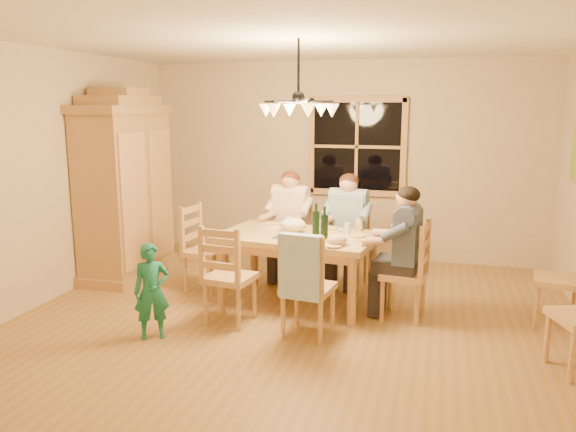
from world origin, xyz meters
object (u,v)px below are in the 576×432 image
(dining_table, at_px, (298,244))
(adult_slate_man, at_px, (405,236))
(chandelier, at_px, (298,107))
(chair_end_left, at_px, (206,264))
(wine_bottle_a, at_px, (316,219))
(armoire, at_px, (126,191))
(wine_bottle_b, at_px, (324,223))
(child, at_px, (152,291))
(chair_near_left, at_px, (230,292))
(chair_end_right, at_px, (403,289))
(adult_woman, at_px, (290,212))
(chair_far_left, at_px, (290,255))
(chair_spare_back, at_px, (556,295))
(chair_far_right, at_px, (347,261))
(adult_plaid_man, at_px, (348,216))
(chair_near_right, at_px, (308,303))

(dining_table, relative_size, adult_slate_man, 2.00)
(chandelier, height_order, chair_end_left, chandelier)
(wine_bottle_a, bearing_deg, armoire, 170.26)
(wine_bottle_a, xyz_separation_m, wine_bottle_b, (0.13, -0.17, 0.00))
(dining_table, bearing_deg, child, -130.02)
(chair_near_left, bearing_deg, adult_slate_man, 26.57)
(armoire, distance_m, child, 2.22)
(chair_end_right, relative_size, wine_bottle_a, 3.00)
(chandelier, distance_m, adult_woman, 1.81)
(dining_table, height_order, chair_end_left, chair_end_left)
(chair_far_left, distance_m, child, 2.20)
(dining_table, height_order, adult_slate_man, adult_slate_man)
(armoire, distance_m, adult_woman, 2.05)
(chair_near_left, xyz_separation_m, wine_bottle_b, (0.81, 0.58, 0.62))
(dining_table, distance_m, chair_end_right, 1.19)
(chair_spare_back, bearing_deg, wine_bottle_b, 102.54)
(wine_bottle_b, bearing_deg, adult_slate_man, -1.23)
(chair_spare_back, bearing_deg, wine_bottle_a, 98.13)
(chair_far_right, bearing_deg, armoire, 12.66)
(wine_bottle_b, distance_m, child, 1.83)
(chair_far_left, height_order, wine_bottle_a, wine_bottle_a)
(adult_slate_man, relative_size, wine_bottle_b, 2.65)
(child, bearing_deg, chair_end_right, -4.54)
(chair_end_left, bearing_deg, armoire, -97.90)
(chandelier, distance_m, chair_end_left, 2.24)
(chair_far_left, relative_size, chair_end_left, 1.00)
(chandelier, height_order, adult_woman, chandelier)
(chair_far_left, bearing_deg, adult_woman, -172.56)
(armoire, height_order, chair_end_right, armoire)
(dining_table, height_order, adult_woman, adult_woman)
(armoire, distance_m, chair_far_right, 2.84)
(chair_end_right, bearing_deg, chair_far_left, 63.43)
(adult_plaid_man, xyz_separation_m, chair_spare_back, (2.14, -0.68, -0.54))
(adult_slate_man, bearing_deg, chair_near_right, 136.74)
(dining_table, distance_m, chair_near_left, 0.94)
(chair_near_left, bearing_deg, wine_bottle_a, 55.12)
(chair_far_right, height_order, chair_spare_back, same)
(chandelier, xyz_separation_m, adult_plaid_man, (0.31, 1.15, -1.24))
(armoire, distance_m, adult_slate_man, 3.50)
(adult_plaid_man, distance_m, chair_spare_back, 2.31)
(chair_near_right, bearing_deg, chair_end_left, 153.43)
(armoire, xyz_separation_m, chair_far_right, (2.73, 0.25, -0.75))
(chair_near_left, relative_size, chair_end_left, 1.00)
(wine_bottle_a, bearing_deg, adult_plaid_man, 71.23)
(chair_end_right, relative_size, child, 1.12)
(wine_bottle_a, height_order, wine_bottle_b, same)
(wine_bottle_a, distance_m, chair_spare_back, 2.45)
(armoire, height_order, wine_bottle_a, armoire)
(armoire, height_order, chair_far_right, armoire)
(wine_bottle_a, height_order, chair_spare_back, wine_bottle_a)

